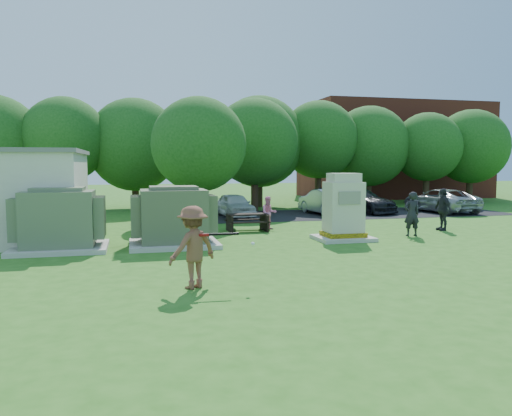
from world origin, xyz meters
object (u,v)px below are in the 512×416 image
object	(u,v)px
person_at_picnic	(269,213)
car_dark	(358,200)
person_by_generator	(412,214)
batter	(193,247)
person_walking_right	(443,209)
generator_cabinet	(343,211)
car_silver_b	(440,201)
picnic_table	(247,220)
transformer_right	(174,218)
car_white	(235,205)
transformer_left	(59,221)
car_silver_a	(325,202)

from	to	relation	value
person_at_picnic	car_dark	size ratio (longest dim) A/B	0.29
person_at_picnic	person_by_generator	bearing A→B (deg)	-34.33
batter	person_walking_right	distance (m)	13.70
generator_cabinet	person_walking_right	world-z (taller)	generator_cabinet
person_walking_right	car_silver_b	size ratio (longest dim) A/B	0.36
picnic_table	car_dark	world-z (taller)	car_dark
person_by_generator	person_at_picnic	world-z (taller)	person_by_generator
picnic_table	batter	size ratio (longest dim) A/B	0.92
transformer_right	car_white	xyz separation A→B (m)	(3.95, 8.99, -0.34)
car_white	car_silver_b	bearing A→B (deg)	-8.06
transformer_left	transformer_right	bearing A→B (deg)	0.00
batter	car_dark	bearing A→B (deg)	-155.80
person_walking_right	batter	bearing A→B (deg)	-56.33
person_at_picnic	picnic_table	bearing A→B (deg)	-165.67
transformer_right	car_silver_a	size ratio (longest dim) A/B	0.68
car_dark	transformer_right	bearing A→B (deg)	-162.70
transformer_left	person_at_picnic	xyz separation A→B (m)	(8.04, 3.43, -0.25)
batter	person_walking_right	xyz separation A→B (m)	(11.50, 7.44, -0.04)
transformer_left	generator_cabinet	bearing A→B (deg)	-0.81
car_white	transformer_right	bearing A→B (deg)	-120.03
person_at_picnic	car_white	xyz separation A→B (m)	(-0.38, 5.56, -0.09)
batter	generator_cabinet	bearing A→B (deg)	-166.14
person_by_generator	car_white	bearing A→B (deg)	-54.38
person_by_generator	car_silver_a	world-z (taller)	person_by_generator
transformer_left	car_white	distance (m)	11.81
person_walking_right	car_silver_a	xyz separation A→B (m)	(-2.31, 7.53, -0.17)
picnic_table	car_dark	size ratio (longest dim) A/B	0.35
picnic_table	person_walking_right	world-z (taller)	person_walking_right
picnic_table	transformer_right	bearing A→B (deg)	-136.38
transformer_left	person_walking_right	size ratio (longest dim) A/B	1.67
transformer_left	batter	size ratio (longest dim) A/B	1.60
person_by_generator	car_silver_a	distance (m)	8.75
car_white	car_dark	bearing A→B (deg)	-1.71
car_silver_a	person_at_picnic	bearing A→B (deg)	44.54
transformer_left	batter	bearing A→B (deg)	-58.96
transformer_left	person_walking_right	xyz separation A→B (m)	(15.15, 1.37, -0.07)
car_white	car_silver_a	distance (m)	5.19
person_at_picnic	car_silver_a	bearing A→B (deg)	48.07
generator_cabinet	person_walking_right	bearing A→B (deg)	16.18
batter	car_silver_a	bearing A→B (deg)	-151.01
car_silver_a	car_dark	size ratio (longest dim) A/B	0.90
picnic_table	car_silver_a	distance (m)	8.20
person_at_picnic	person_walking_right	distance (m)	7.41
transformer_right	batter	bearing A→B (deg)	-90.46
car_dark	transformer_left	bearing A→B (deg)	-170.30
transformer_left	generator_cabinet	xyz separation A→B (m)	(9.93, -0.14, 0.12)
batter	car_silver_a	size ratio (longest dim) A/B	0.43
person_walking_right	transformer_left	bearing A→B (deg)	-84.05
picnic_table	batter	bearing A→B (deg)	-110.02
transformer_right	picnic_table	world-z (taller)	transformer_right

